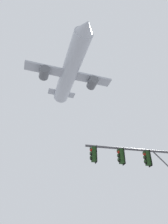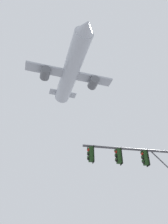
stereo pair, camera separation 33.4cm
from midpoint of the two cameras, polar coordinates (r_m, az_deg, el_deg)
name	(u,v)px [view 1 (the left image)]	position (r m, az deg, el deg)	size (l,w,h in m)	color
signal_pole_near	(147,169)	(13.44, 16.63, -15.19)	(6.50, 0.96, 6.13)	#4C4C51
airplane	(70,71)	(54.43, -4.16, 11.52)	(23.41, 30.30, 8.27)	#B7BCC6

